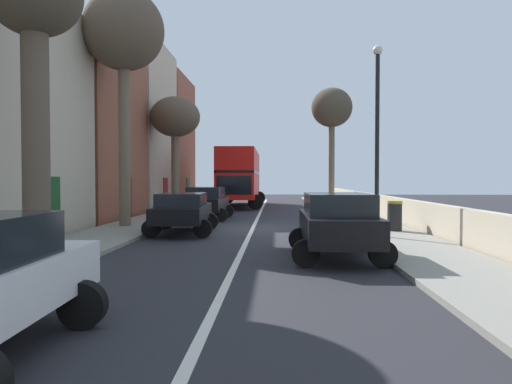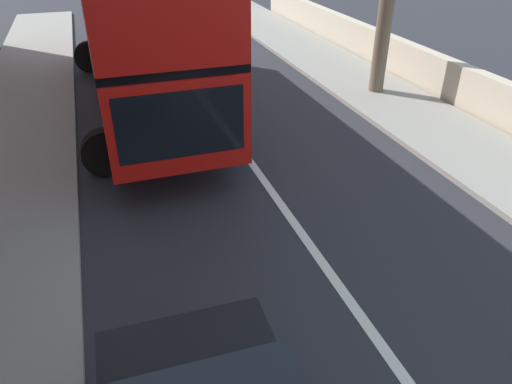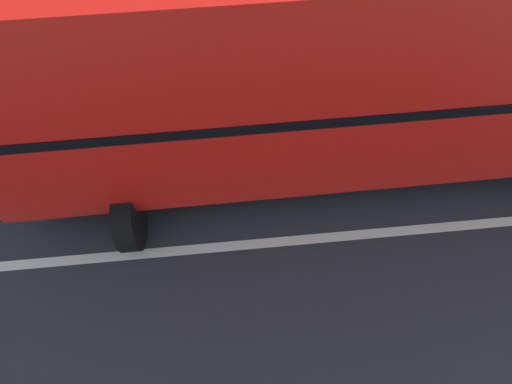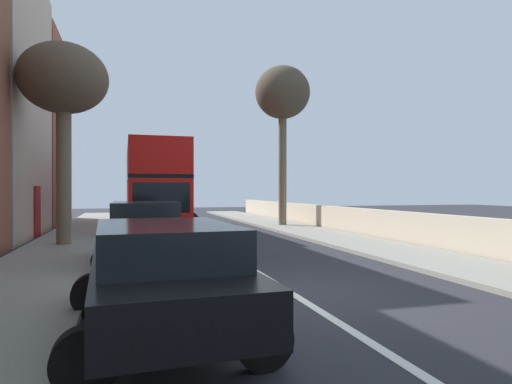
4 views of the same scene
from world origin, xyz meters
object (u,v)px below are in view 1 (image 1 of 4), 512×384
Objects in this scene: parked_car_black_right_0 at (337,222)px; lamppost_right at (377,125)px; street_tree_left_2 at (175,120)px; street_tree_left_4 at (124,35)px; parked_car_black_left_1 at (207,201)px; litter_bin_right at (395,216)px; double_decker_bus at (240,174)px; parked_car_black_left_3 at (183,210)px; street_tree_right_1 at (332,110)px; street_tree_left_0 at (34,19)px.

lamppost_right reaches higher than parked_car_black_right_0.
street_tree_left_2 is 9.05m from street_tree_left_4.
litter_bin_right is (7.80, -5.80, -0.25)m from parked_car_black_left_1.
street_tree_left_2 is (-3.31, -7.01, 3.17)m from double_decker_bus.
parked_car_black_right_0 is 17.95m from street_tree_left_2.
street_tree_right_1 reaches higher than parked_car_black_left_3.
street_tree_left_4 is at bearing 149.27° from parked_car_black_left_3.
parked_car_black_right_0 is at bearing -96.30° from street_tree_right_1.
parked_car_black_left_1 is at bearing -60.26° from street_tree_left_2.
street_tree_left_2 reaches higher than lamppost_right.
lamppost_right is at bearing -12.07° from parked_car_black_left_3.
street_tree_left_4 reaches higher than parked_car_black_left_3.
lamppost_right is at bearing 64.89° from parked_car_black_right_0.
parked_car_black_left_3 is (-5.00, 5.29, -0.07)m from parked_car_black_right_0.
parked_car_black_right_0 reaches higher than parked_car_black_left_3.
parked_car_black_left_1 is 13.35m from street_tree_left_0.
street_tree_left_4 is (-7.68, 6.89, 6.88)m from parked_car_black_right_0.
double_decker_bus is at bearing 87.37° from parked_car_black_left_3.
street_tree_left_4 is at bearing -91.17° from street_tree_left_2.
street_tree_left_2 is at bearing 135.33° from litter_bin_right.
street_tree_right_1 reaches higher than street_tree_left_0.
parked_car_black_left_3 is 8.27m from street_tree_left_0.
parked_car_black_right_0 is at bearing -115.11° from lamppost_right.
parked_car_black_left_1 is at bearing 143.36° from litter_bin_right.
street_tree_left_2 reaches higher than parked_car_black_left_3.
double_decker_bus is 23.08m from parked_car_black_right_0.
parked_car_black_right_0 is 12.41m from street_tree_left_4.
street_tree_right_1 is at bearing 83.70° from parked_car_black_right_0.
street_tree_left_0 is at bearing -100.43° from parked_car_black_left_1.
street_tree_left_4 is 8.66× the size of litter_bin_right.
parked_car_black_left_1 is 0.89× the size of parked_car_black_left_3.
street_tree_right_1 is (7.37, 10.19, 5.95)m from parked_car_black_left_1.
street_tree_right_1 is at bearing 88.15° from lamppost_right.
street_tree_right_1 is at bearing 65.49° from parked_car_black_left_3.
parked_car_black_right_0 is 0.89× the size of parked_car_black_left_3.
double_decker_bus is 1.65× the size of street_tree_left_2.
street_tree_left_4 reaches higher than street_tree_right_1.
litter_bin_right is at bearing -44.67° from street_tree_left_2.
double_decker_bus is 24.05m from street_tree_left_0.
street_tree_left_0 is 1.08× the size of street_tree_left_2.
lamppost_right is (6.80, -1.45, 2.93)m from parked_car_black_left_3.
double_decker_bus is at bearing 85.98° from parked_car_black_left_1.
street_tree_left_4 reaches higher than double_decker_bus.
litter_bin_right is at bearing 1.18° from parked_car_black_left_3.
litter_bin_right is (10.31, -10.19, -4.86)m from street_tree_left_2.
street_tree_left_2 is (-0.25, 16.60, -0.26)m from street_tree_left_0.
street_tree_left_0 is 1.16× the size of lamppost_right.
street_tree_right_1 is 17.16m from litter_bin_right.
litter_bin_right is (2.80, 5.46, -0.27)m from parked_car_black_right_0.
parked_car_black_right_0 is at bearing -79.49° from double_decker_bus.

